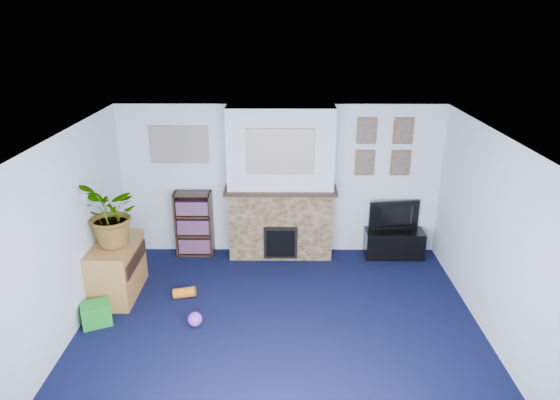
{
  "coord_description": "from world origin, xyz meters",
  "views": [
    {
      "loc": [
        0.04,
        -5.18,
        3.68
      ],
      "look_at": [
        -0.0,
        1.04,
        1.33
      ],
      "focal_mm": 32.0,
      "sensor_mm": 36.0,
      "label": 1
    }
  ],
  "objects_px": {
    "television": "(396,217)",
    "sideboard": "(117,271)",
    "bookshelf": "(194,225)",
    "tv_stand": "(394,243)"
  },
  "relations": [
    {
      "from": "bookshelf",
      "to": "sideboard",
      "type": "height_order",
      "value": "bookshelf"
    },
    {
      "from": "television",
      "to": "sideboard",
      "type": "relative_size",
      "value": 0.82
    },
    {
      "from": "bookshelf",
      "to": "sideboard",
      "type": "bearing_deg",
      "value": -124.62
    },
    {
      "from": "television",
      "to": "bookshelf",
      "type": "relative_size",
      "value": 0.77
    },
    {
      "from": "bookshelf",
      "to": "sideboard",
      "type": "distance_m",
      "value": 1.53
    },
    {
      "from": "television",
      "to": "sideboard",
      "type": "height_order",
      "value": "television"
    },
    {
      "from": "television",
      "to": "sideboard",
      "type": "bearing_deg",
      "value": 8.26
    },
    {
      "from": "bookshelf",
      "to": "tv_stand",
      "type": "bearing_deg",
      "value": -1.38
    },
    {
      "from": "television",
      "to": "tv_stand",
      "type": "bearing_deg",
      "value": 81.82
    },
    {
      "from": "television",
      "to": "bookshelf",
      "type": "height_order",
      "value": "bookshelf"
    }
  ]
}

